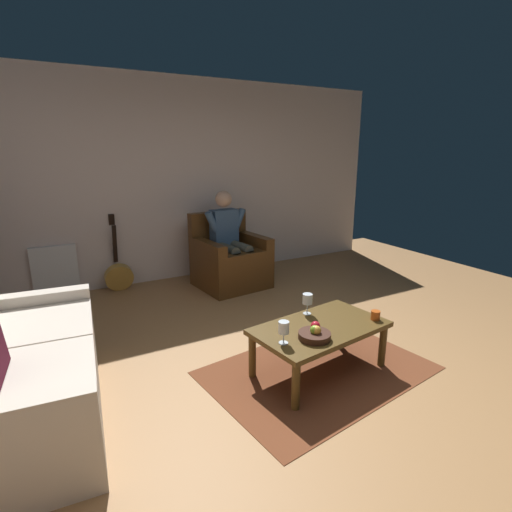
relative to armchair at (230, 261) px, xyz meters
name	(u,v)px	position (x,y,z in m)	size (l,w,h in m)	color
ground_plane	(346,379)	(0.14, 2.48, -0.34)	(7.58, 7.58, 0.00)	#A17245
wall_back	(197,180)	(0.14, -0.71, 1.01)	(5.81, 0.06, 2.69)	silver
rug	(318,370)	(0.26, 2.27, -0.33)	(1.77, 1.21, 0.01)	brown
armchair	(230,261)	(0.00, 0.00, 0.00)	(0.92, 0.88, 0.96)	#4C2D12
person_seated	(230,236)	(0.00, 0.01, 0.34)	(0.61, 0.63, 1.25)	#395475
couch	(25,375)	(2.33, 1.79, -0.02)	(0.96, 1.81, 0.89)	beige
coffee_table	(320,332)	(0.26, 2.27, 0.01)	(1.14, 0.75, 0.40)	#513A17
guitar	(119,274)	(1.34, -0.51, -0.12)	(0.35, 0.28, 0.98)	#B98837
radiator	(55,272)	(2.05, -0.64, -0.01)	(0.51, 0.06, 0.64)	white
wine_glass_near	(307,300)	(0.21, 2.03, 0.19)	(0.09, 0.09, 0.18)	silver
wine_glass_far	(284,329)	(0.67, 2.37, 0.18)	(0.08, 0.08, 0.17)	silver
fruit_bowl	(315,334)	(0.43, 2.42, 0.10)	(0.24, 0.24, 0.11)	#381E13
candle_jar	(375,315)	(-0.21, 2.39, 0.11)	(0.08, 0.08, 0.08)	#BC4D17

